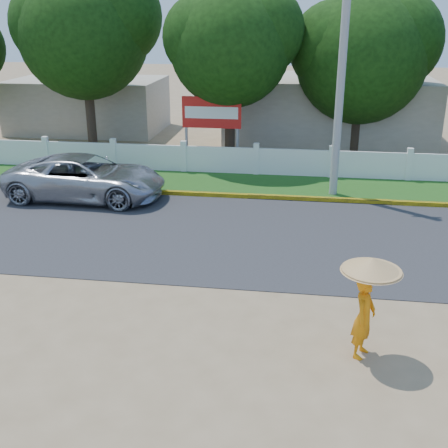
{
  "coord_description": "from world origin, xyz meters",
  "views": [
    {
      "loc": [
        1.86,
        -10.96,
        6.3
      ],
      "look_at": [
        0.0,
        2.0,
        1.3
      ],
      "focal_mm": 45.0,
      "sensor_mm": 36.0,
      "label": 1
    }
  ],
  "objects_px": {
    "monk_with_parasol": "(368,293)",
    "vehicle": "(86,178)",
    "billboard": "(212,116)",
    "utility_pole": "(342,70)"
  },
  "relations": [
    {
      "from": "monk_with_parasol",
      "to": "vehicle",
      "type": "bearing_deg",
      "value": 136.0
    },
    {
      "from": "vehicle",
      "to": "monk_with_parasol",
      "type": "relative_size",
      "value": 2.67
    },
    {
      "from": "monk_with_parasol",
      "to": "billboard",
      "type": "relative_size",
      "value": 0.7
    },
    {
      "from": "monk_with_parasol",
      "to": "billboard",
      "type": "xyz_separation_m",
      "value": [
        -5.2,
        13.64,
        0.79
      ]
    },
    {
      "from": "utility_pole",
      "to": "monk_with_parasol",
      "type": "xyz_separation_m",
      "value": [
        0.17,
        -10.29,
        -3.05
      ]
    },
    {
      "from": "utility_pole",
      "to": "monk_with_parasol",
      "type": "relative_size",
      "value": 4.24
    },
    {
      "from": "utility_pole",
      "to": "billboard",
      "type": "bearing_deg",
      "value": 146.35
    },
    {
      "from": "utility_pole",
      "to": "vehicle",
      "type": "distance_m",
      "value": 9.59
    },
    {
      "from": "billboard",
      "to": "utility_pole",
      "type": "bearing_deg",
      "value": -33.65
    },
    {
      "from": "billboard",
      "to": "vehicle",
      "type": "bearing_deg",
      "value": -126.02
    }
  ]
}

